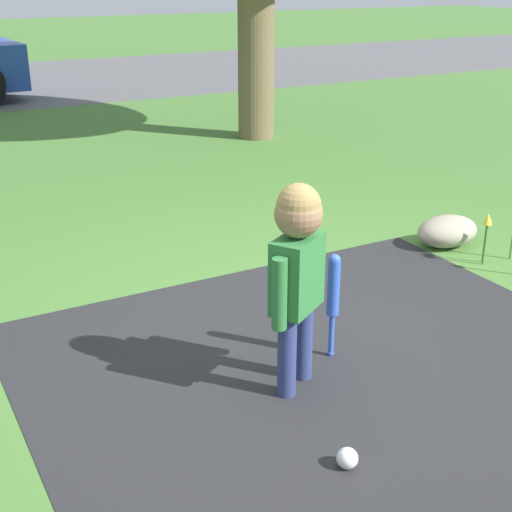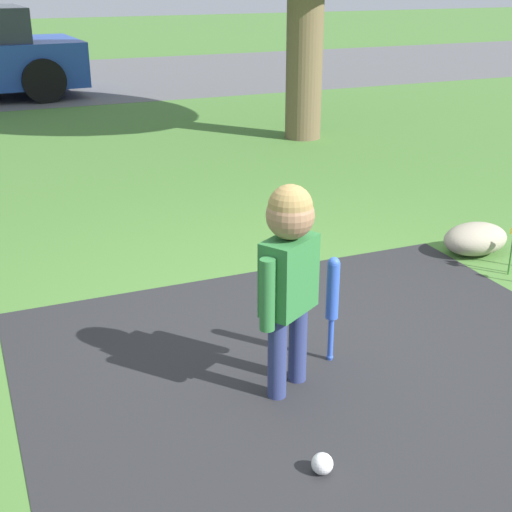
{
  "view_description": "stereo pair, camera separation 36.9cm",
  "coord_description": "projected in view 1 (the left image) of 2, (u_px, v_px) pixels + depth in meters",
  "views": [
    {
      "loc": [
        -2.04,
        -3.02,
        1.94
      ],
      "look_at": [
        -0.38,
        -0.02,
        0.56
      ],
      "focal_mm": 50.0,
      "sensor_mm": 36.0,
      "label": 1
    },
    {
      "loc": [
        -1.71,
        -3.18,
        1.94
      ],
      "look_at": [
        -0.38,
        -0.02,
        0.56
      ],
      "focal_mm": 50.0,
      "sensor_mm": 36.0,
      "label": 2
    }
  ],
  "objects": [
    {
      "name": "edging_rock",
      "position": [
        447.0,
        231.0,
        5.36
      ],
      "size": [
        0.5,
        0.35,
        0.23
      ],
      "color": "#9E937F",
      "rests_on": "ground"
    },
    {
      "name": "baseball_bat",
      "position": [
        333.0,
        291.0,
        3.72
      ],
      "size": [
        0.07,
        0.07,
        0.59
      ],
      "color": "blue",
      "rests_on": "ground"
    },
    {
      "name": "flower_bed",
      "position": [
        504.0,
        222.0,
        4.93
      ],
      "size": [
        0.31,
        0.35,
        0.43
      ],
      "color": "#38702D",
      "rests_on": "ground"
    },
    {
      "name": "ground_plane",
      "position": [
        312.0,
        334.0,
        4.09
      ],
      "size": [
        60.0,
        60.0,
        0.0
      ],
      "primitive_type": "plane",
      "color": "#477533"
    },
    {
      "name": "sports_ball",
      "position": [
        347.0,
        458.0,
        2.98
      ],
      "size": [
        0.09,
        0.09,
        0.09
      ],
      "color": "white",
      "rests_on": "ground"
    },
    {
      "name": "child",
      "position": [
        297.0,
        260.0,
        3.33
      ],
      "size": [
        0.38,
        0.29,
        1.05
      ],
      "rotation": [
        0.0,
        0.0,
        0.55
      ],
      "color": "navy",
      "rests_on": "ground"
    }
  ]
}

